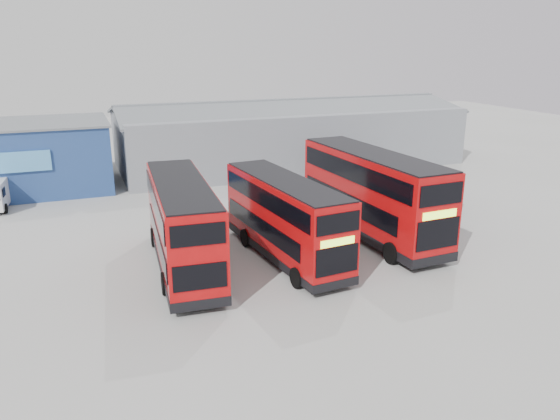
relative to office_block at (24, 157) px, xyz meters
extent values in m
plane|color=gray|center=(14.00, -17.99, -2.58)|extent=(120.00, 120.00, 0.00)
cube|color=navy|center=(0.00, 0.01, -0.08)|extent=(12.00, 8.00, 5.00)
cube|color=slate|center=(0.00, 0.01, 2.47)|extent=(12.30, 8.30, 0.15)
cube|color=#4C9AD8|center=(0.00, -4.09, 0.42)|extent=(3.96, 0.15, 1.40)
cube|color=gray|center=(22.00, 2.01, -0.08)|extent=(30.00, 12.00, 5.00)
cube|color=slate|center=(22.00, -0.79, 2.67)|extent=(30.50, 6.33, 1.29)
cube|color=slate|center=(22.00, 4.80, 2.67)|extent=(30.50, 6.33, 1.29)
cube|color=#B40A0C|center=(7.99, -19.12, -0.23)|extent=(3.23, 10.55, 4.01)
cube|color=black|center=(7.99, -19.12, -2.04)|extent=(3.28, 10.59, 0.45)
cube|color=black|center=(9.22, -19.61, -0.70)|extent=(0.70, 8.79, 0.94)
cube|color=black|center=(6.71, -19.43, -0.70)|extent=(0.70, 8.79, 0.94)
cube|color=black|center=(9.25, -19.22, 0.98)|extent=(0.77, 9.78, 0.94)
cube|color=black|center=(6.74, -19.03, 0.98)|extent=(0.77, 9.78, 0.94)
cube|color=black|center=(8.38, -13.92, -0.80)|extent=(2.22, 0.21, 1.34)
cube|color=black|center=(8.38, -13.92, 0.98)|extent=(2.22, 0.21, 0.94)
cube|color=#C8FF35|center=(8.38, -13.91, 0.09)|extent=(1.78, 0.17, 0.35)
cube|color=black|center=(7.61, -24.33, -0.80)|extent=(2.18, 0.21, 1.09)
cube|color=black|center=(7.61, -24.33, 0.98)|extent=(2.18, 0.21, 0.89)
cube|color=black|center=(7.99, -19.12, 1.80)|extent=(3.07, 10.39, 0.10)
cylinder|color=black|center=(9.44, -15.61, -2.06)|extent=(0.39, 1.05, 1.03)
cylinder|color=black|center=(7.07, -15.43, -2.06)|extent=(0.39, 1.05, 1.03)
cylinder|color=black|center=(8.98, -21.83, -2.06)|extent=(0.39, 1.05, 1.03)
cylinder|color=black|center=(6.61, -21.65, -2.06)|extent=(0.39, 1.05, 1.03)
cube|color=#B40A0C|center=(13.13, -19.63, -0.34)|extent=(3.27, 10.06, 3.81)
cube|color=black|center=(13.13, -19.63, -2.06)|extent=(3.31, 10.10, 0.42)
cube|color=black|center=(11.90, -19.36, -0.79)|extent=(0.83, 8.34, 0.89)
cube|color=black|center=(14.28, -19.14, -0.79)|extent=(0.83, 8.34, 0.89)
cube|color=black|center=(11.94, -19.74, 0.81)|extent=(0.92, 9.28, 0.89)
cube|color=black|center=(14.32, -19.51, 0.81)|extent=(0.92, 9.28, 0.89)
cube|color=black|center=(13.59, -24.56, -0.89)|extent=(2.11, 0.24, 1.27)
cube|color=black|center=(13.59, -24.56, 0.81)|extent=(2.11, 0.24, 0.89)
cube|color=#C8FF35|center=(13.59, -24.57, -0.04)|extent=(1.69, 0.20, 0.33)
cube|color=black|center=(12.66, -14.69, -0.89)|extent=(2.07, 0.24, 1.04)
cube|color=black|center=(12.66, -14.69, 0.81)|extent=(2.07, 0.24, 0.85)
cube|color=black|center=(13.13, -19.63, 1.58)|extent=(3.11, 9.90, 0.09)
cylinder|color=black|center=(12.32, -23.15, -2.09)|extent=(0.39, 1.00, 0.98)
cylinder|color=black|center=(14.57, -22.94, -2.09)|extent=(0.39, 1.00, 0.98)
cylinder|color=black|center=(11.77, -17.25, -2.09)|extent=(0.39, 1.00, 0.98)
cylinder|color=black|center=(14.02, -17.04, -2.09)|extent=(0.39, 1.00, 0.98)
cube|color=#B40A0C|center=(18.98, -18.20, 0.01)|extent=(3.32, 11.58, 4.42)
cube|color=black|center=(18.98, -18.20, -1.98)|extent=(3.36, 11.62, 0.49)
cube|color=black|center=(17.57, -17.84, -0.51)|extent=(0.56, 9.70, 1.04)
cube|color=black|center=(20.34, -17.70, -0.51)|extent=(0.56, 9.70, 1.04)
cube|color=black|center=(17.59, -18.27, 1.35)|extent=(0.61, 10.79, 1.04)
cube|color=black|center=(20.36, -18.13, 1.35)|extent=(0.61, 10.79, 1.04)
cube|color=black|center=(19.27, -23.94, -0.62)|extent=(2.45, 0.18, 1.47)
cube|color=black|center=(19.27, -23.94, 1.35)|extent=(2.45, 0.18, 1.04)
cube|color=#C8FF35|center=(19.27, -23.95, 0.37)|extent=(1.96, 0.15, 0.38)
cube|color=black|center=(18.68, -12.46, -0.62)|extent=(2.40, 0.18, 1.20)
cube|color=black|center=(18.68, -12.46, 1.35)|extent=(2.40, 0.18, 0.98)
cube|color=black|center=(18.98, -18.20, 2.24)|extent=(3.14, 11.41, 0.11)
cylinder|color=black|center=(17.88, -22.25, -2.01)|extent=(0.41, 1.15, 1.13)
cylinder|color=black|center=(20.49, -22.11, -2.01)|extent=(0.41, 1.15, 1.13)
cylinder|color=black|center=(17.52, -15.38, -2.01)|extent=(0.41, 1.15, 1.13)
cylinder|color=black|center=(20.13, -15.25, -2.01)|extent=(0.41, 1.15, 1.13)
cube|color=#0E113F|center=(23.51, -12.09, -0.86)|extent=(4.17, 11.56, 2.72)
cube|color=black|center=(23.51, -12.09, -2.03)|extent=(4.21, 11.60, 0.41)
cube|color=maroon|center=(23.51, -12.09, -1.35)|extent=(4.20, 11.59, 0.26)
cube|color=black|center=(24.85, -12.21, -0.42)|extent=(1.41, 9.36, 0.98)
cube|color=black|center=(22.26, -12.59, -0.42)|extent=(1.41, 9.36, 0.98)
cube|color=black|center=(22.70, -6.48, -0.68)|extent=(2.30, 0.38, 1.34)
cube|color=black|center=(24.33, -17.71, -0.68)|extent=(2.24, 0.38, 1.13)
cylinder|color=black|center=(24.16, -7.95, -2.05)|extent=(0.48, 1.10, 1.07)
cylinder|color=black|center=(21.71, -8.30, -2.05)|extent=(0.48, 1.10, 1.07)
cylinder|color=black|center=(25.19, -15.07, -2.05)|extent=(0.48, 1.10, 1.07)
cylinder|color=black|center=(22.75, -15.42, -2.05)|extent=(0.48, 1.10, 1.07)
cube|color=black|center=(-1.04, -5.76, -1.16)|extent=(0.12, 0.82, 0.55)
cylinder|color=black|center=(-1.10, -5.84, -2.25)|extent=(0.28, 0.68, 0.66)
cylinder|color=black|center=(-0.82, -2.74, -2.25)|extent=(0.28, 0.68, 0.66)
camera|label=1|loc=(3.38, -44.10, 8.16)|focal=35.00mm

